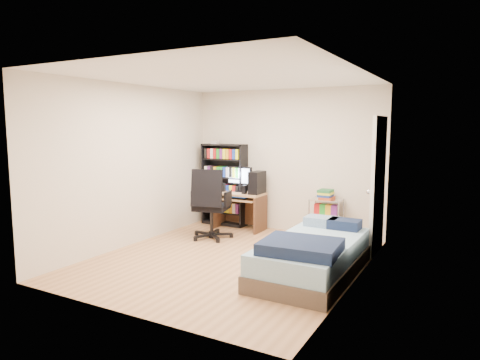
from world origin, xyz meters
The scene contains 7 objects.
room centered at (0.00, 0.00, 1.25)m, with size 3.58×4.08×2.58m.
media_shelf centered at (-1.17, 1.84, 0.78)m, with size 0.86×0.29×1.59m.
computer_desk centered at (-0.66, 1.70, 0.61)m, with size 0.90×0.52×1.13m.
office_chair centered at (-0.84, 0.84, 0.37)m, with size 0.85×0.85×1.18m.
wire_cart centered at (0.84, 1.76, 0.53)m, with size 0.52×0.38×0.82m.
bed centered at (1.23, -0.03, 0.25)m, with size 1.01×2.02×0.57m.
door centered at (1.72, 1.35, 1.00)m, with size 0.12×0.80×2.00m.
Camera 1 is at (2.94, -4.99, 1.85)m, focal length 32.00 mm.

